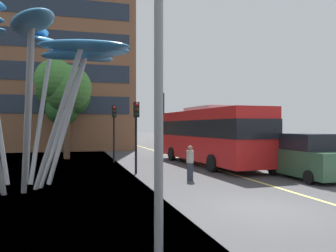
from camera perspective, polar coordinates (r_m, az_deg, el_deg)
ground at (r=10.90m, az=12.80°, el=-13.52°), size 120.00×240.00×0.10m
red_bus at (r=22.32m, az=6.72°, el=-1.19°), size 3.27×11.56×3.72m
leaf_sculpture at (r=15.27m, az=-24.00°, el=12.83°), size 9.60×10.79×7.67m
traffic_light_kerb_near at (r=13.34m, az=-1.36°, el=0.96°), size 0.28×0.42×3.76m
traffic_light_kerb_far at (r=18.17m, az=-5.24°, el=0.68°), size 0.28×0.42×3.75m
traffic_light_island_mid at (r=23.86m, az=-8.86°, el=0.75°), size 0.28×0.42×3.90m
car_parked_mid at (r=17.79m, az=21.84°, el=-4.84°), size 2.09×4.51×2.14m
tree_pavement_near at (r=27.68m, az=-16.84°, el=6.17°), size 4.18×4.40×7.47m
tree_pavement_far at (r=34.99m, az=-16.77°, el=4.01°), size 5.11×4.79×7.24m
pedestrian at (r=16.05m, az=3.65°, el=-6.08°), size 0.34×0.34×1.60m
backdrop_building at (r=43.63m, az=-22.98°, el=13.38°), size 23.69×14.27×25.19m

